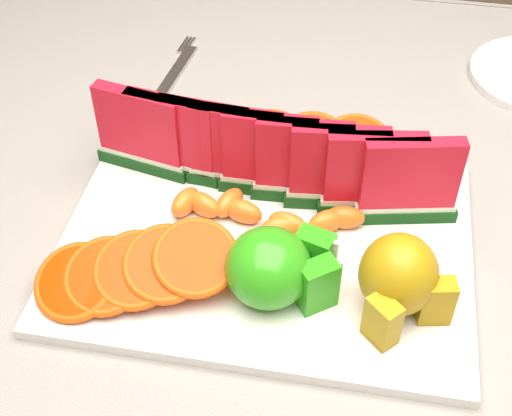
{
  "coord_description": "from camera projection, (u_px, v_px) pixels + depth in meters",
  "views": [
    {
      "loc": [
        0.03,
        -0.51,
        1.28
      ],
      "look_at": [
        -0.05,
        -0.03,
        0.81
      ],
      "focal_mm": 50.0,
      "sensor_mm": 36.0,
      "label": 1
    }
  ],
  "objects": [
    {
      "name": "orange_fan_back",
      "position": [
        271.0,
        138.0,
        0.78
      ],
      "size": [
        0.28,
        0.1,
        0.04
      ],
      "color": "orange",
      "rests_on": "platter"
    },
    {
      "name": "pear_cluster",
      "position": [
        400.0,
        279.0,
        0.62
      ],
      "size": [
        0.1,
        0.1,
        0.08
      ],
      "color": "#98780A",
      "rests_on": "platter"
    },
    {
      "name": "apple_cluster",
      "position": [
        276.0,
        268.0,
        0.63
      ],
      "size": [
        0.11,
        0.09,
        0.07
      ],
      "color": "#1B8E10",
      "rests_on": "platter"
    },
    {
      "name": "tangerine_segments",
      "position": [
        262.0,
        214.0,
        0.71
      ],
      "size": [
        0.2,
        0.07,
        0.03
      ],
      "color": "orange",
      "rests_on": "platter"
    },
    {
      "name": "watermelon_row",
      "position": [
        270.0,
        157.0,
        0.72
      ],
      "size": [
        0.39,
        0.07,
        0.1
      ],
      "color": "#0F3517",
      "rests_on": "platter"
    },
    {
      "name": "platter",
      "position": [
        266.0,
        242.0,
        0.71
      ],
      "size": [
        0.4,
        0.3,
        0.01
      ],
      "color": "silver",
      "rests_on": "tablecloth"
    },
    {
      "name": "table",
      "position": [
        304.0,
        294.0,
        0.8
      ],
      "size": [
        1.4,
        0.9,
        0.75
      ],
      "color": "#512F1B",
      "rests_on": "ground"
    },
    {
      "name": "tablecloth",
      "position": [
        307.0,
        257.0,
        0.76
      ],
      "size": [
        1.53,
        1.03,
        0.2
      ],
      "color": "slate",
      "rests_on": "table"
    },
    {
      "name": "fork",
      "position": [
        171.0,
        78.0,
        0.92
      ],
      "size": [
        0.03,
        0.2,
        0.0
      ],
      "color": "silver",
      "rests_on": "tablecloth"
    },
    {
      "name": "orange_fan_front",
      "position": [
        136.0,
        270.0,
        0.64
      ],
      "size": [
        0.2,
        0.13,
        0.05
      ],
      "color": "orange",
      "rests_on": "platter"
    }
  ]
}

